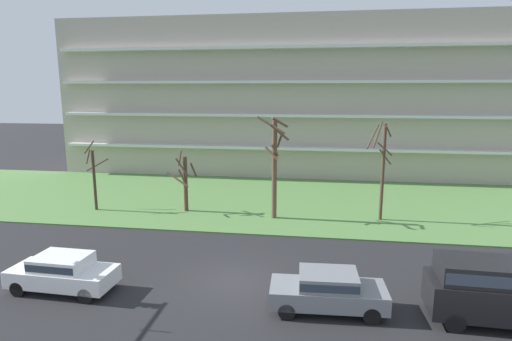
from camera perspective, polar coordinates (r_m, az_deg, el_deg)
The scene contains 10 objects.
ground at distance 19.39m, azimuth -2.86°, elevation -14.70°, with size 160.00×160.00×0.00m, color #232326.
grass_lawn_strip at distance 32.42m, azimuth 2.03°, elevation -4.01°, with size 80.00×16.00×0.08m, color #547F42.
apartment_building at distance 45.09m, azimuth 4.12°, elevation 9.84°, with size 44.09×12.58×15.13m.
tree_far_left at distance 31.32m, azimuth -21.11°, elevation -0.86°, with size 1.58×1.33×4.91m.
tree_left at distance 29.26m, azimuth -9.62°, elevation -1.39°, with size 1.78×1.78×4.28m.
tree_center at distance 26.97m, azimuth 2.55°, elevation 0.93°, with size 2.00×1.63×6.80m.
tree_right at distance 27.87m, azimuth 16.75°, elevation 0.45°, with size 1.58×1.66×6.41m.
sedan_white_near_left at distance 19.89m, azimuth -24.77°, elevation -12.32°, with size 4.46×1.96×1.57m.
sedan_gray_center_left at distance 16.90m, azimuth 9.73°, elevation -15.63°, with size 4.48×1.99×1.57m.
van_black_center_right at distance 17.98m, azimuth 30.67°, elevation -13.55°, with size 5.26×2.17×2.36m.
Camera 1 is at (3.52, -17.14, 8.37)m, focal length 29.48 mm.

